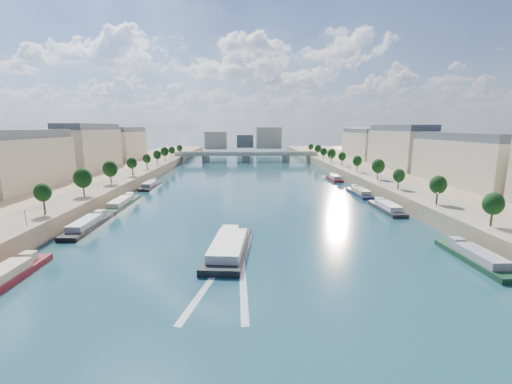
{
  "coord_description": "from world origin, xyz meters",
  "views": [
    {
      "loc": [
        -2.55,
        -47.85,
        27.54
      ],
      "look_at": [
        2.0,
        70.24,
        5.0
      ],
      "focal_mm": 24.0,
      "sensor_mm": 36.0,
      "label": 1
    }
  ],
  "objects": [
    {
      "name": "pave_left",
      "position": [
        -57.0,
        100.0,
        5.05
      ],
      "size": [
        14.0,
        520.0,
        0.1
      ],
      "primitive_type": "cube",
      "color": "gray",
      "rests_on": "quay_left"
    },
    {
      "name": "buildings_right",
      "position": [
        85.0,
        112.0,
        16.45
      ],
      "size": [
        16.0,
        226.0,
        23.2
      ],
      "color": "#C1B594",
      "rests_on": "ground"
    },
    {
      "name": "lamps_left",
      "position": [
        -52.5,
        90.0,
        7.78
      ],
      "size": [
        0.36,
        200.36,
        4.28
      ],
      "color": "black",
      "rests_on": "ground"
    },
    {
      "name": "quay_right",
      "position": [
        72.0,
        100.0,
        2.5
      ],
      "size": [
        44.0,
        520.0,
        5.0
      ],
      "primitive_type": "cube",
      "color": "#9E8460",
      "rests_on": "ground"
    },
    {
      "name": "moored_barges_left",
      "position": [
        -45.5,
        45.6,
        0.84
      ],
      "size": [
        5.0,
        150.61,
        3.6
      ],
      "color": "#192138",
      "rests_on": "ground"
    },
    {
      "name": "trees_left",
      "position": [
        -55.0,
        102.0,
        10.48
      ],
      "size": [
        4.8,
        268.8,
        8.26
      ],
      "color": "#382B1E",
      "rests_on": "ground"
    },
    {
      "name": "lamps_right",
      "position": [
        52.5,
        105.0,
        7.78
      ],
      "size": [
        0.36,
        200.36,
        4.28
      ],
      "color": "black",
      "rests_on": "ground"
    },
    {
      "name": "pave_right",
      "position": [
        57.0,
        100.0,
        5.05
      ],
      "size": [
        14.0,
        520.0,
        0.1
      ],
      "primitive_type": "cube",
      "color": "gray",
      "rests_on": "quay_right"
    },
    {
      "name": "bridge",
      "position": [
        0.0,
        226.09,
        5.08
      ],
      "size": [
        112.0,
        12.0,
        8.15
      ],
      "color": "#C1B79E",
      "rests_on": "ground"
    },
    {
      "name": "tour_barge",
      "position": [
        -5.85,
        25.22,
        1.07
      ],
      "size": [
        10.84,
        28.87,
        3.83
      ],
      "rotation": [
        0.0,
        0.0,
        -0.1
      ],
      "color": "black",
      "rests_on": "ground"
    },
    {
      "name": "trees_right",
      "position": [
        55.0,
        110.0,
        10.48
      ],
      "size": [
        4.8,
        268.8,
        8.26
      ],
      "color": "#382B1E",
      "rests_on": "ground"
    },
    {
      "name": "buildings_left",
      "position": [
        -85.0,
        112.0,
        16.45
      ],
      "size": [
        16.0,
        226.0,
        23.2
      ],
      "color": "#C1B594",
      "rests_on": "ground"
    },
    {
      "name": "quay_left",
      "position": [
        -72.0,
        100.0,
        2.5
      ],
      "size": [
        44.0,
        520.0,
        5.0
      ],
      "primitive_type": "cube",
      "color": "#9E8460",
      "rests_on": "ground"
    },
    {
      "name": "ground",
      "position": [
        0.0,
        100.0,
        0.0
      ],
      "size": [
        700.0,
        700.0,
        0.0
      ],
      "primitive_type": "plane",
      "color": "#0D2F3D",
      "rests_on": "ground"
    },
    {
      "name": "wake",
      "position": [
        -5.85,
        8.63,
        0.02
      ],
      "size": [
        10.74,
        26.02,
        0.04
      ],
      "color": "silver",
      "rests_on": "ground"
    },
    {
      "name": "moored_barges_right",
      "position": [
        45.5,
        71.27,
        0.84
      ],
      "size": [
        5.0,
        130.24,
        3.6
      ],
      "color": "#173922",
      "rests_on": "ground"
    },
    {
      "name": "skyline",
      "position": [
        3.19,
        319.52,
        14.66
      ],
      "size": [
        79.0,
        42.0,
        22.0
      ],
      "color": "#C1B594",
      "rests_on": "ground"
    }
  ]
}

